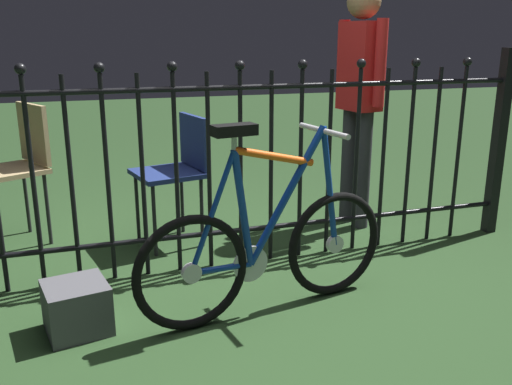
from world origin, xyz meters
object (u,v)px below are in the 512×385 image
bicycle (268,247)px  display_crate (77,307)px  person_visitor (360,87)px  chair_navy (178,165)px  chair_tan (19,159)px

bicycle → display_crate: size_ratio=4.87×
person_visitor → bicycle: bearing=-134.1°
chair_navy → bicycle: bearing=-77.6°
chair_navy → display_crate: bearing=-123.3°
bicycle → person_visitor: bearing=45.9°
bicycle → chair_tan: size_ratio=1.48×
person_visitor → chair_tan: bearing=171.3°
bicycle → chair_tan: bearing=130.9°
bicycle → person_visitor: (1.03, 1.06, 0.65)m
display_crate → chair_navy: bearing=56.7°
chair_tan → chair_navy: 1.02m
person_visitor → chair_navy: bearing=178.9°
chair_navy → person_visitor: person_visitor is taller
chair_tan → person_visitor: (2.24, -0.34, 0.43)m
person_visitor → display_crate: 2.33m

